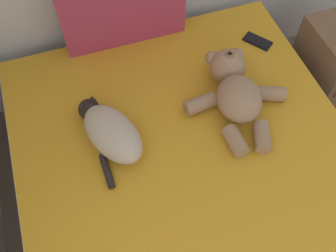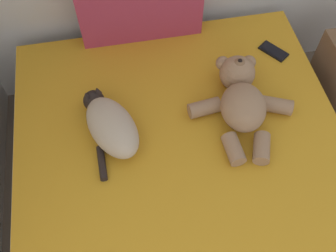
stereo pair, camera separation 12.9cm
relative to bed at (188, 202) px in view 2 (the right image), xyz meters
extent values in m
cube|color=brown|center=(0.00, 0.00, -0.11)|extent=(1.55, 1.92, 0.28)
cube|color=white|center=(0.00, 0.00, 0.13)|extent=(1.50, 1.86, 0.21)
cube|color=orange|center=(0.00, 0.06, 0.25)|extent=(1.48, 1.72, 0.02)
ellipsoid|color=tan|center=(-0.29, 0.27, 0.33)|extent=(0.30, 0.39, 0.15)
sphere|color=black|center=(-0.36, 0.45, 0.31)|extent=(0.10, 0.10, 0.10)
cone|color=black|center=(-0.39, 0.44, 0.36)|extent=(0.04, 0.04, 0.04)
cone|color=black|center=(-0.34, 0.46, 0.36)|extent=(0.04, 0.04, 0.04)
cylinder|color=black|center=(-0.36, 0.14, 0.27)|extent=(0.04, 0.16, 0.03)
ellipsoid|color=black|center=(-0.29, 0.37, 0.28)|extent=(0.09, 0.11, 0.04)
ellipsoid|color=#937051|center=(0.29, 0.26, 0.34)|extent=(0.24, 0.28, 0.17)
sphere|color=#937051|center=(0.32, 0.46, 0.34)|extent=(0.17, 0.17, 0.17)
sphere|color=brown|center=(0.32, 0.46, 0.40)|extent=(0.07, 0.07, 0.07)
sphere|color=black|center=(0.32, 0.46, 0.43)|extent=(0.02, 0.02, 0.02)
sphere|color=#937051|center=(0.27, 0.53, 0.35)|extent=(0.07, 0.07, 0.07)
sphere|color=#937051|center=(0.39, 0.51, 0.35)|extent=(0.07, 0.07, 0.07)
cylinder|color=#937051|center=(0.13, 0.33, 0.29)|extent=(0.15, 0.09, 0.07)
cylinder|color=#937051|center=(0.21, 0.09, 0.29)|extent=(0.08, 0.14, 0.07)
cylinder|color=#937051|center=(0.47, 0.28, 0.29)|extent=(0.16, 0.12, 0.07)
cylinder|color=#937051|center=(0.33, 0.07, 0.29)|extent=(0.11, 0.15, 0.07)
cube|color=black|center=(0.58, 0.63, 0.26)|extent=(0.15, 0.16, 0.01)
cube|color=black|center=(0.58, 0.63, 0.27)|extent=(0.13, 0.14, 0.00)
camera|label=1|loc=(-0.35, -0.63, 1.76)|focal=41.52mm
camera|label=2|loc=(-0.22, -0.66, 1.76)|focal=41.52mm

